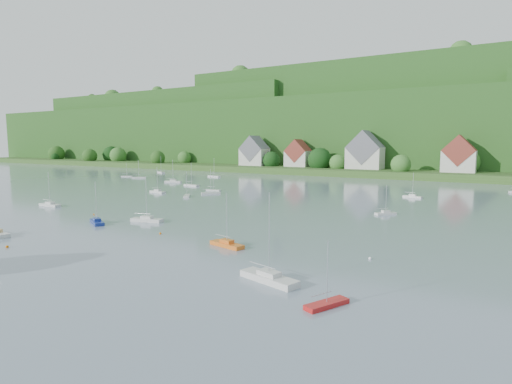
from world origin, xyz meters
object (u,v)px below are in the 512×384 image
near_sailboat_3 (147,219)px  near_sailboat_6 (50,205)px  near_sailboat_1 (97,221)px  near_sailboat_4 (269,277)px  near_sailboat_5 (227,244)px  near_sailboat_7 (327,303)px

near_sailboat_3 → near_sailboat_6: 34.53m
near_sailboat_1 → near_sailboat_4: bearing=12.9°
near_sailboat_5 → near_sailboat_6: (-58.96, 10.30, 0.01)m
near_sailboat_5 → near_sailboat_7: 25.06m
near_sailboat_3 → near_sailboat_5: size_ratio=1.09×
near_sailboat_5 → near_sailboat_6: bearing=-177.0°
near_sailboat_3 → near_sailboat_6: size_ratio=1.05×
near_sailboat_4 → near_sailboat_5: 16.58m
near_sailboat_5 → near_sailboat_3: bearing=174.6°
near_sailboat_4 → near_sailboat_6: (-71.85, 20.72, -0.05)m
near_sailboat_1 → near_sailboat_7: size_ratio=1.26×
near_sailboat_3 → near_sailboat_7: near_sailboat_3 is taller
near_sailboat_4 → near_sailboat_3: bearing=169.1°
near_sailboat_1 → near_sailboat_6: 29.15m
near_sailboat_3 → near_sailboat_4: size_ratio=0.87×
near_sailboat_1 → near_sailboat_7: near_sailboat_1 is taller
near_sailboat_6 → near_sailboat_7: size_ratio=1.29×
near_sailboat_4 → near_sailboat_6: 74.78m
near_sailboat_5 → near_sailboat_7: near_sailboat_5 is taller
near_sailboat_7 → near_sailboat_5: bearing=81.9°
near_sailboat_4 → near_sailboat_6: near_sailboat_4 is taller
near_sailboat_5 → near_sailboat_7: (20.93, -13.78, -0.13)m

